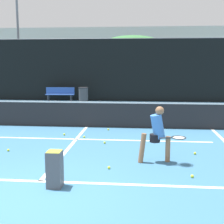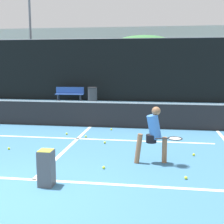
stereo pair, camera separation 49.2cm
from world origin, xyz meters
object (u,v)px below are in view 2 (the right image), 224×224
object	(u,v)px
trash_bin	(93,95)
courtside_bench	(70,94)
parked_car	(95,87)
ball_hopper	(46,167)
player_practicing	(154,132)

from	to	relation	value
trash_bin	courtside_bench	bearing A→B (deg)	166.62
courtside_bench	parked_car	world-z (taller)	parked_car
ball_hopper	parked_car	distance (m)	16.94
courtside_bench	ball_hopper	bearing A→B (deg)	-79.45
ball_hopper	trash_bin	size ratio (longest dim) A/B	0.79
player_practicing	courtside_bench	bearing A→B (deg)	104.04
ball_hopper	courtside_bench	world-z (taller)	courtside_bench
ball_hopper	trash_bin	world-z (taller)	trash_bin
player_practicing	courtside_bench	distance (m)	12.28
trash_bin	parked_car	size ratio (longest dim) A/B	0.20
parked_car	courtside_bench	bearing A→B (deg)	-101.17
player_practicing	ball_hopper	bearing A→B (deg)	-151.11
trash_bin	parked_car	xyz separation A→B (m)	(-0.71, 4.32, 0.10)
ball_hopper	parked_car	bearing A→B (deg)	98.41
player_practicing	courtside_bench	xyz separation A→B (m)	(-5.27, 11.09, -0.26)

